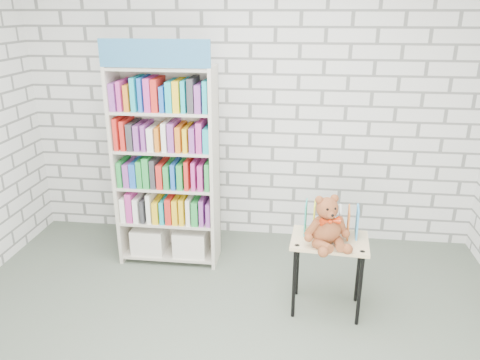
# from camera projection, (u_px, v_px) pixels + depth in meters

# --- Properties ---
(room_shell) EXTENTS (4.52, 4.02, 2.81)m
(room_shell) POSITION_uv_depth(u_px,v_px,m) (214.00, 104.00, 2.61)
(room_shell) COLOR silver
(room_shell) RESTS_ON ground
(bookshelf) EXTENTS (0.92, 0.36, 2.06)m
(bookshelf) POSITION_uv_depth(u_px,v_px,m) (167.00, 166.00, 4.24)
(bookshelf) COLOR beige
(bookshelf) RESTS_ON ground
(display_table) EXTENTS (0.61, 0.45, 0.63)m
(display_table) POSITION_uv_depth(u_px,v_px,m) (329.00, 249.00, 3.61)
(display_table) COLOR #DAB983
(display_table) RESTS_ON ground
(table_books) EXTENTS (0.42, 0.21, 0.24)m
(table_books) POSITION_uv_depth(u_px,v_px,m) (331.00, 220.00, 3.62)
(table_books) COLOR teal
(table_books) RESTS_ON display_table
(teddy_bear) EXTENTS (0.36, 0.35, 0.39)m
(teddy_bear) POSITION_uv_depth(u_px,v_px,m) (327.00, 226.00, 3.44)
(teddy_bear) COLOR brown
(teddy_bear) RESTS_ON display_table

